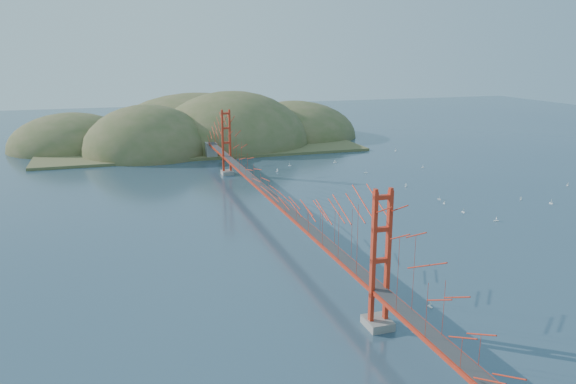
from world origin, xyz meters
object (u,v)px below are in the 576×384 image
object	(u,v)px
bridge	(273,170)
sailboat_1	(439,199)
sailboat_2	(496,220)
sailboat_0	(463,211)

from	to	relation	value
bridge	sailboat_1	distance (m)	27.92
sailboat_1	sailboat_2	bearing A→B (deg)	-84.84
bridge	sailboat_1	bearing A→B (deg)	6.40
bridge	sailboat_1	world-z (taller)	bridge
sailboat_0	sailboat_2	distance (m)	5.13
sailboat_2	sailboat_1	bearing A→B (deg)	95.16
sailboat_2	sailboat_0	bearing A→B (deg)	109.18
bridge	sailboat_2	bearing A→B (deg)	-17.53
bridge	sailboat_1	xyz separation A→B (m)	(26.90, 3.02, -6.87)
bridge	sailboat_2	xyz separation A→B (m)	(27.97, -8.83, -6.85)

